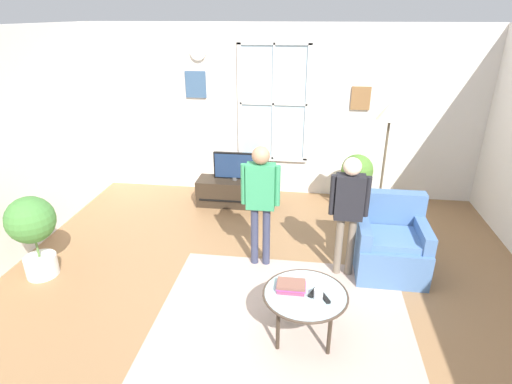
# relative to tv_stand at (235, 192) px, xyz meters

# --- Properties ---
(ground_plane) EXTENTS (6.53, 6.81, 0.02)m
(ground_plane) POSITION_rel_tv_stand_xyz_m (0.68, -2.51, -0.21)
(ground_plane) COLOR olive
(back_wall) EXTENTS (5.93, 0.17, 2.62)m
(back_wall) POSITION_rel_tv_stand_xyz_m (0.68, 0.65, 1.11)
(back_wall) COLOR silver
(back_wall) RESTS_ON ground_plane
(area_rug) EXTENTS (2.45, 2.00, 0.01)m
(area_rug) POSITION_rel_tv_stand_xyz_m (0.93, -2.49, -0.20)
(area_rug) COLOR tan
(area_rug) RESTS_ON ground_plane
(tv_stand) EXTENTS (1.14, 0.42, 0.40)m
(tv_stand) POSITION_rel_tv_stand_xyz_m (0.00, 0.00, 0.00)
(tv_stand) COLOR #2D2319
(tv_stand) RESTS_ON ground_plane
(television) EXTENTS (0.62, 0.08, 0.44)m
(television) POSITION_rel_tv_stand_xyz_m (0.00, -0.00, 0.43)
(television) COLOR #4C4C4C
(television) RESTS_ON tv_stand
(armchair) EXTENTS (0.76, 0.74, 0.87)m
(armchair) POSITION_rel_tv_stand_xyz_m (2.06, -1.52, 0.12)
(armchair) COLOR #476B9E
(armchair) RESTS_ON ground_plane
(coffee_table) EXTENTS (0.77, 0.77, 0.45)m
(coffee_table) POSITION_rel_tv_stand_xyz_m (1.13, -2.70, 0.22)
(coffee_table) COLOR #99B2B7
(coffee_table) RESTS_ON ground_plane
(book_stack) EXTENTS (0.26, 0.20, 0.07)m
(book_stack) POSITION_rel_tv_stand_xyz_m (1.00, -2.65, 0.28)
(book_stack) COLOR #BE4061
(book_stack) RESTS_ON coffee_table
(cup) EXTENTS (0.08, 0.08, 0.10)m
(cup) POSITION_rel_tv_stand_xyz_m (1.24, -2.75, 0.30)
(cup) COLOR white
(cup) RESTS_ON coffee_table
(remote_near_books) EXTENTS (0.10, 0.14, 0.02)m
(remote_near_books) POSITION_rel_tv_stand_xyz_m (1.20, -2.69, 0.26)
(remote_near_books) COLOR black
(remote_near_books) RESTS_ON coffee_table
(remote_near_cup) EXTENTS (0.10, 0.14, 0.02)m
(remote_near_cup) POSITION_rel_tv_stand_xyz_m (1.30, -2.75, 0.26)
(remote_near_cup) COLOR black
(remote_near_cup) RESTS_ON coffee_table
(person_black_shirt) EXTENTS (0.42, 0.19, 1.39)m
(person_black_shirt) POSITION_rel_tv_stand_xyz_m (1.54, -1.66, 0.67)
(person_black_shirt) COLOR #726656
(person_black_shirt) RESTS_ON ground_plane
(person_green_shirt) EXTENTS (0.43, 0.20, 1.44)m
(person_green_shirt) POSITION_rel_tv_stand_xyz_m (0.59, -1.58, 0.70)
(person_green_shirt) COLOR #333851
(person_green_shirt) RESTS_ON ground_plane
(potted_plant_by_window) EXTENTS (0.47, 0.47, 0.85)m
(potted_plant_by_window) POSITION_rel_tv_stand_xyz_m (1.81, 0.10, 0.37)
(potted_plant_by_window) COLOR #4C565B
(potted_plant_by_window) RESTS_ON ground_plane
(potted_plant_corner) EXTENTS (0.51, 0.51, 0.96)m
(potted_plant_corner) POSITION_rel_tv_stand_xyz_m (-1.83, -2.14, 0.40)
(potted_plant_corner) COLOR silver
(potted_plant_corner) RESTS_ON ground_plane
(floor_lamp) EXTENTS (0.32, 0.32, 1.81)m
(floor_lamp) POSITION_rel_tv_stand_xyz_m (2.01, -0.78, 1.31)
(floor_lamp) COLOR black
(floor_lamp) RESTS_ON ground_plane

